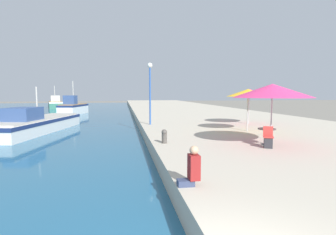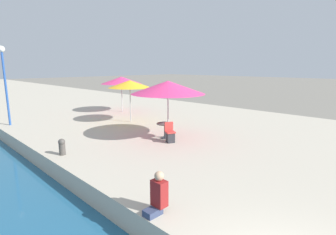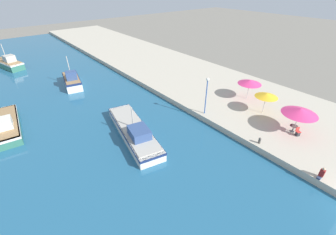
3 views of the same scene
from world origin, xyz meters
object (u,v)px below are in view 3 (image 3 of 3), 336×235
at_px(cafe_umbrella_white, 267,95).
at_px(mooring_bollard, 260,140).
at_px(cafe_umbrella_striped, 250,82).
at_px(fishing_boat_near, 134,131).
at_px(person_at_quay, 322,173).
at_px(cafe_table, 293,127).
at_px(fishing_boat_distant, 8,63).
at_px(cafe_umbrella_pink, 300,111).
at_px(lamppost, 207,90).
at_px(fishing_boat_mid, 4,126).
at_px(cafe_chair_left, 298,133).
at_px(fishing_boat_far, 72,80).

relative_size(cafe_umbrella_white, mooring_bollard, 4.01).
relative_size(cafe_umbrella_striped, mooring_bollard, 4.68).
distance_m(fishing_boat_near, person_at_quay, 17.45).
bearing_deg(cafe_table, fishing_boat_distant, 113.93).
relative_size(cafe_umbrella_pink, lamppost, 0.77).
bearing_deg(fishing_boat_mid, cafe_chair_left, -36.53).
xyz_separation_m(cafe_umbrella_pink, person_at_quay, (-4.90, -4.54, -2.00)).
bearing_deg(cafe_table, fishing_boat_mid, 138.94).
relative_size(cafe_umbrella_pink, person_at_quay, 3.44).
distance_m(fishing_boat_far, mooring_bollard, 28.86).
bearing_deg(fishing_boat_distant, cafe_table, -82.29).
distance_m(cafe_chair_left, lamppost, 10.48).
xyz_separation_m(cafe_umbrella_striped, person_at_quay, (-7.72, -12.28, -1.94)).
distance_m(fishing_boat_mid, cafe_umbrella_striped, 29.91).
relative_size(cafe_umbrella_pink, cafe_chair_left, 3.87).
height_order(fishing_boat_mid, fishing_boat_far, fishing_boat_far).
bearing_deg(cafe_table, mooring_bollard, 166.14).
distance_m(fishing_boat_distant, cafe_umbrella_striped, 43.80).
xyz_separation_m(fishing_boat_near, person_at_quay, (8.36, -15.31, 0.44)).
xyz_separation_m(fishing_boat_far, mooring_bollard, (8.97, -27.43, 0.10)).
xyz_separation_m(fishing_boat_far, cafe_umbrella_pink, (13.70, -28.58, 2.20)).
bearing_deg(fishing_boat_mid, lamppost, -26.38).
height_order(fishing_boat_near, cafe_umbrella_white, fishing_boat_near).
bearing_deg(fishing_boat_distant, cafe_umbrella_striped, -74.58).
bearing_deg(cafe_umbrella_pink, fishing_boat_distant, 114.11).
bearing_deg(lamppost, fishing_boat_far, 114.42).
height_order(cafe_table, lamppost, lamppost).
relative_size(cafe_chair_left, person_at_quay, 0.89).
bearing_deg(cafe_chair_left, cafe_table, -90.00).
distance_m(fishing_boat_mid, fishing_boat_far, 12.92).
bearing_deg(lamppost, cafe_umbrella_pink, -61.72).
xyz_separation_m(cafe_umbrella_white, person_at_quay, (-5.88, -8.79, -1.91)).
bearing_deg(fishing_boat_near, fishing_boat_far, 103.22).
height_order(cafe_umbrella_white, cafe_umbrella_striped, cafe_umbrella_striped).
height_order(cafe_chair_left, person_at_quay, person_at_quay).
height_order(fishing_boat_distant, lamppost, lamppost).
relative_size(cafe_table, mooring_bollard, 1.22).
height_order(fishing_boat_near, mooring_bollard, fishing_boat_near).
relative_size(fishing_boat_mid, cafe_umbrella_white, 3.23).
xyz_separation_m(cafe_umbrella_pink, cafe_umbrella_white, (0.98, 4.26, -0.09)).
height_order(person_at_quay, lamppost, lamppost).
bearing_deg(mooring_bollard, cafe_chair_left, -22.73).
height_order(cafe_umbrella_pink, cafe_chair_left, cafe_umbrella_pink).
relative_size(fishing_boat_mid, fishing_boat_distant, 1.06).
distance_m(fishing_boat_far, cafe_umbrella_striped, 26.68).
relative_size(cafe_umbrella_white, cafe_umbrella_striped, 0.86).
xyz_separation_m(cafe_table, mooring_bollard, (-4.55, 1.12, -0.18)).
relative_size(fishing_boat_far, cafe_chair_left, 7.18).
bearing_deg(fishing_boat_far, cafe_umbrella_white, -47.23).
relative_size(fishing_boat_far, cafe_table, 8.17).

